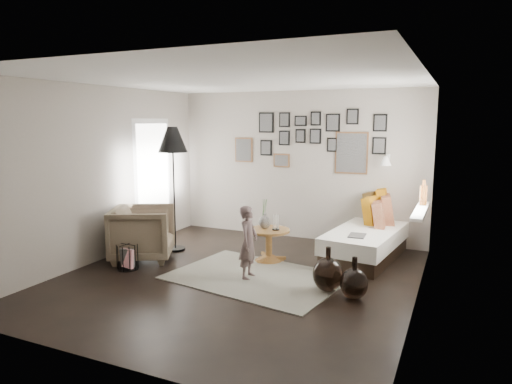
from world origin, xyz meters
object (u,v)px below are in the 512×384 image
at_px(vase, 265,219).
at_px(daybed, 369,236).
at_px(demijohn_large, 328,274).
at_px(floor_lamp, 173,144).
at_px(armchair, 143,233).
at_px(child, 248,242).
at_px(magazine_basket, 127,257).
at_px(demijohn_small, 354,283).
at_px(pedestal_table, 269,246).

height_order(vase, daybed, daybed).
relative_size(vase, demijohn_large, 0.79).
bearing_deg(demijohn_large, daybed, 84.26).
bearing_deg(floor_lamp, demijohn_large, -15.42).
relative_size(daybed, armchair, 2.38).
relative_size(demijohn_large, child, 0.57).
distance_m(magazine_basket, demijohn_large, 2.84).
bearing_deg(child, armchair, 82.74).
bearing_deg(demijohn_large, armchair, 177.32).
bearing_deg(daybed, floor_lamp, -154.56).
height_order(daybed, demijohn_small, daybed).
height_order(magazine_basket, demijohn_small, demijohn_small).
height_order(daybed, floor_lamp, floor_lamp).
height_order(vase, floor_lamp, floor_lamp).
bearing_deg(daybed, demijohn_large, -88.72).
bearing_deg(magazine_basket, demijohn_small, 3.95).
relative_size(vase, floor_lamp, 0.22).
height_order(armchair, floor_lamp, floor_lamp).
distance_m(pedestal_table, armchair, 1.91).
height_order(daybed, demijohn_large, daybed).
bearing_deg(daybed, child, -119.60).
relative_size(floor_lamp, child, 2.03).
relative_size(floor_lamp, magazine_basket, 5.52).
bearing_deg(magazine_basket, daybed, 34.73).
bearing_deg(armchair, daybed, -90.21).
bearing_deg(vase, demijohn_small, -31.96).
xyz_separation_m(magazine_basket, demijohn_large, (2.82, 0.34, 0.04)).
bearing_deg(demijohn_large, child, 178.46).
xyz_separation_m(vase, magazine_basket, (-1.60, -1.20, -0.45)).
bearing_deg(vase, child, -81.50).
distance_m(armchair, demijohn_small, 3.27).
height_order(vase, child, child).
distance_m(pedestal_table, child, 0.85).
relative_size(daybed, demijohn_large, 3.78).
height_order(vase, demijohn_small, vase).
bearing_deg(armchair, floor_lamp, -41.52).
bearing_deg(daybed, magazine_basket, -138.25).
distance_m(vase, daybed, 1.67).
bearing_deg(floor_lamp, vase, 3.66).
bearing_deg(pedestal_table, daybed, 34.37).
bearing_deg(armchair, demijohn_small, -122.11).
bearing_deg(vase, daybed, 32.22).
xyz_separation_m(pedestal_table, demijohn_large, (1.14, -0.84, -0.01)).
bearing_deg(vase, armchair, -156.90).
relative_size(daybed, magazine_basket, 5.89).
height_order(vase, demijohn_large, vase).
xyz_separation_m(vase, child, (0.12, -0.83, -0.13)).
bearing_deg(daybed, armchair, -145.57).
distance_m(demijohn_large, child, 1.13).
xyz_separation_m(vase, floor_lamp, (-1.54, -0.10, 1.09)).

